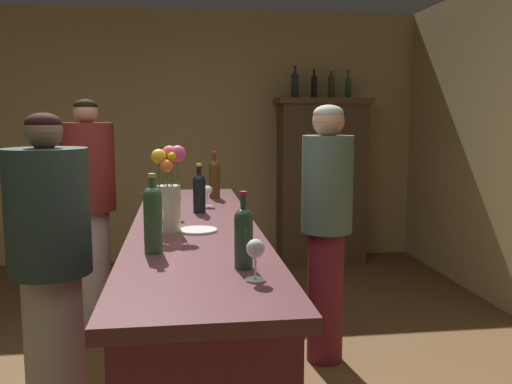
# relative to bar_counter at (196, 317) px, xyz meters

# --- Properties ---
(wall_back) EXTENTS (5.58, 0.12, 2.69)m
(wall_back) POSITION_rel_bar_counter_xyz_m (-0.21, 3.25, 0.84)
(wall_back) COLOR tan
(wall_back) RESTS_ON ground
(bar_counter) EXTENTS (0.64, 2.82, 1.01)m
(bar_counter) POSITION_rel_bar_counter_xyz_m (0.00, 0.00, 0.00)
(bar_counter) COLOR maroon
(bar_counter) RESTS_ON ground
(display_cabinet) EXTENTS (0.99, 0.45, 1.76)m
(display_cabinet) POSITION_rel_bar_counter_xyz_m (1.44, 2.93, 0.41)
(display_cabinet) COLOR #503C28
(display_cabinet) RESTS_ON ground
(wine_bottle_syrah) EXTENTS (0.07, 0.07, 0.32)m
(wine_bottle_syrah) POSITION_rel_bar_counter_xyz_m (0.16, 0.94, 0.64)
(wine_bottle_syrah) COLOR #4A2E12
(wine_bottle_syrah) RESTS_ON bar_counter
(wine_bottle_rose) EXTENTS (0.07, 0.07, 0.33)m
(wine_bottle_rose) POSITION_rel_bar_counter_xyz_m (-0.18, -0.59, 0.65)
(wine_bottle_rose) COLOR #2F5330
(wine_bottle_rose) RESTS_ON bar_counter
(wine_bottle_chardonnay) EXTENTS (0.07, 0.07, 0.29)m
(wine_bottle_chardonnay) POSITION_rel_bar_counter_xyz_m (0.04, 0.35, 0.63)
(wine_bottle_chardonnay) COLOR black
(wine_bottle_chardonnay) RESTS_ON bar_counter
(wine_bottle_pinot) EXTENTS (0.07, 0.07, 0.29)m
(wine_bottle_pinot) POSITION_rel_bar_counter_xyz_m (0.16, -0.87, 0.63)
(wine_bottle_pinot) COLOR #27462E
(wine_bottle_pinot) RESTS_ON bar_counter
(wine_glass_front) EXTENTS (0.07, 0.07, 0.14)m
(wine_glass_front) POSITION_rel_bar_counter_xyz_m (0.18, -1.03, 0.60)
(wine_glass_front) COLOR white
(wine_glass_front) RESTS_ON bar_counter
(wine_glass_mid) EXTENTS (0.08, 0.08, 0.16)m
(wine_glass_mid) POSITION_rel_bar_counter_xyz_m (-0.10, 0.17, 0.61)
(wine_glass_mid) COLOR white
(wine_glass_mid) RESTS_ON bar_counter
(wine_glass_rear) EXTENTS (0.07, 0.07, 0.13)m
(wine_glass_rear) POSITION_rel_bar_counter_xyz_m (0.10, 0.58, 0.59)
(wine_glass_rear) COLOR white
(wine_glass_rear) RESTS_ON bar_counter
(wine_glass_spare) EXTENTS (0.08, 0.08, 0.16)m
(wine_glass_spare) POSITION_rel_bar_counter_xyz_m (-0.18, -0.37, 0.62)
(wine_glass_spare) COLOR white
(wine_glass_spare) RESTS_ON bar_counter
(flower_arrangement) EXTENTS (0.16, 0.14, 0.42)m
(flower_arrangement) POSITION_rel_bar_counter_xyz_m (-0.12, -0.19, 0.72)
(flower_arrangement) COLOR tan
(flower_arrangement) RESTS_ON bar_counter
(cheese_plate) EXTENTS (0.19, 0.19, 0.01)m
(cheese_plate) POSITION_rel_bar_counter_xyz_m (0.01, -0.19, 0.51)
(cheese_plate) COLOR white
(cheese_plate) RESTS_ON bar_counter
(display_bottle_left) EXTENTS (0.07, 0.07, 0.33)m
(display_bottle_left) POSITION_rel_bar_counter_xyz_m (1.13, 2.93, 1.40)
(display_bottle_left) COLOR #232C39
(display_bottle_left) RESTS_ON display_cabinet
(display_bottle_midleft) EXTENTS (0.06, 0.06, 0.32)m
(display_bottle_midleft) POSITION_rel_bar_counter_xyz_m (1.34, 2.93, 1.39)
(display_bottle_midleft) COLOR black
(display_bottle_midleft) RESTS_ON display_cabinet
(display_bottle_center) EXTENTS (0.07, 0.07, 0.30)m
(display_bottle_center) POSITION_rel_bar_counter_xyz_m (1.53, 2.93, 1.39)
(display_bottle_center) COLOR #41331C
(display_bottle_center) RESTS_ON display_cabinet
(display_bottle_midright) EXTENTS (0.06, 0.06, 0.30)m
(display_bottle_midright) POSITION_rel_bar_counter_xyz_m (1.71, 2.93, 1.37)
(display_bottle_midright) COLOR #244D2B
(display_bottle_midright) RESTS_ON display_cabinet
(patron_by_cabinet) EXTENTS (0.39, 0.39, 1.58)m
(patron_by_cabinet) POSITION_rel_bar_counter_xyz_m (-0.70, -0.13, 0.35)
(patron_by_cabinet) COLOR #B0A997
(patron_by_cabinet) RESTS_ON ground
(patron_in_navy) EXTENTS (0.38, 0.38, 1.69)m
(patron_in_navy) POSITION_rel_bar_counter_xyz_m (-0.74, 1.31, 0.41)
(patron_in_navy) COLOR #B4A898
(patron_in_navy) RESTS_ON ground
(bartender) EXTENTS (0.32, 0.32, 1.64)m
(bartender) POSITION_rel_bar_counter_xyz_m (0.84, 0.49, 0.40)
(bartender) COLOR maroon
(bartender) RESTS_ON ground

